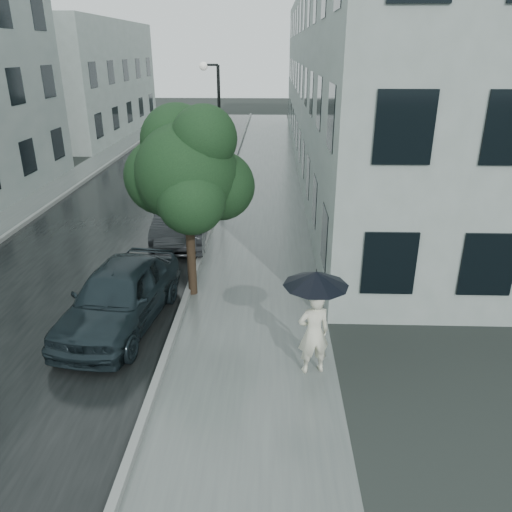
{
  "coord_description": "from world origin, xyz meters",
  "views": [
    {
      "loc": [
        0.63,
        -8.93,
        6.08
      ],
      "look_at": [
        0.25,
        2.53,
        1.3
      ],
      "focal_mm": 35.0,
      "sensor_mm": 36.0,
      "label": 1
    }
  ],
  "objects_px": {
    "street_tree": "(187,170)",
    "car_far": "(183,217)",
    "pedestrian": "(314,333)",
    "lamp_post": "(216,128)",
    "car_near": "(120,295)"
  },
  "relations": [
    {
      "from": "street_tree",
      "to": "pedestrian",
      "type": "bearing_deg",
      "value": -49.97
    },
    {
      "from": "street_tree",
      "to": "car_far",
      "type": "relative_size",
      "value": 1.05
    },
    {
      "from": "pedestrian",
      "to": "car_far",
      "type": "relative_size",
      "value": 0.38
    },
    {
      "from": "street_tree",
      "to": "lamp_post",
      "type": "bearing_deg",
      "value": 91.04
    },
    {
      "from": "lamp_post",
      "to": "car_near",
      "type": "xyz_separation_m",
      "value": [
        -1.29,
        -9.65,
        -2.43
      ]
    },
    {
      "from": "lamp_post",
      "to": "car_far",
      "type": "bearing_deg",
      "value": -98.13
    },
    {
      "from": "pedestrian",
      "to": "car_far",
      "type": "bearing_deg",
      "value": -77.17
    },
    {
      "from": "lamp_post",
      "to": "car_near",
      "type": "bearing_deg",
      "value": -93.88
    },
    {
      "from": "car_far",
      "to": "lamp_post",
      "type": "bearing_deg",
      "value": 74.69
    },
    {
      "from": "pedestrian",
      "to": "street_tree",
      "type": "relative_size",
      "value": 0.36
    },
    {
      "from": "street_tree",
      "to": "lamp_post",
      "type": "height_order",
      "value": "lamp_post"
    },
    {
      "from": "street_tree",
      "to": "lamp_post",
      "type": "xyz_separation_m",
      "value": [
        -0.14,
        7.88,
        -0.12
      ]
    },
    {
      "from": "lamp_post",
      "to": "car_far",
      "type": "height_order",
      "value": "lamp_post"
    },
    {
      "from": "street_tree",
      "to": "car_far",
      "type": "bearing_deg",
      "value": 102.89
    },
    {
      "from": "pedestrian",
      "to": "street_tree",
      "type": "xyz_separation_m",
      "value": [
        -2.94,
        3.5,
        2.42
      ]
    }
  ]
}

